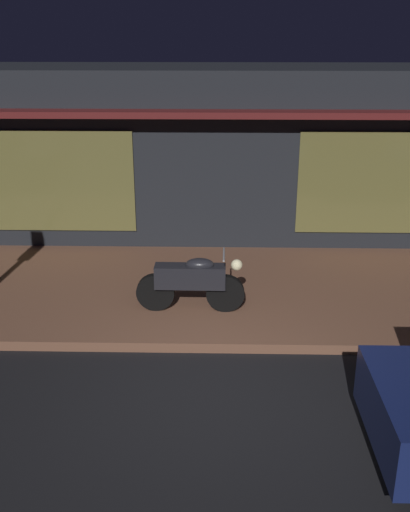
% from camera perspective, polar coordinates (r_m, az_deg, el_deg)
% --- Properties ---
extents(ground_plane, '(60.00, 60.00, 0.00)m').
position_cam_1_polar(ground_plane, '(7.82, 0.70, -12.91)').
color(ground_plane, black).
extents(sidewalk_slab, '(18.00, 4.00, 0.15)m').
position_cam_1_polar(sidewalk_slab, '(10.41, 0.90, -3.32)').
color(sidewalk_slab, brown).
rests_on(sidewalk_slab, ground_plane).
extents(storefront_building, '(18.00, 3.30, 3.60)m').
position_cam_1_polar(storefront_building, '(13.13, 1.07, 9.75)').
color(storefront_building, black).
rests_on(storefront_building, ground_plane).
extents(motorcycle, '(1.70, 0.55, 0.97)m').
position_cam_1_polar(motorcycle, '(9.35, -1.21, -2.41)').
color(motorcycle, black).
rests_on(motorcycle, sidewalk_slab).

